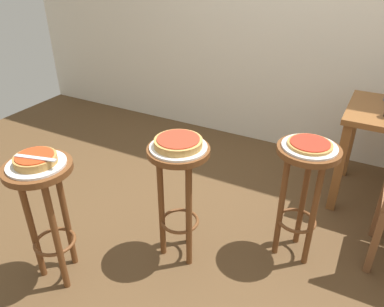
{
  "coord_description": "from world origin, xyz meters",
  "views": [
    {
      "loc": [
        0.71,
        -1.67,
        1.73
      ],
      "look_at": [
        -0.17,
        -0.04,
        0.68
      ],
      "focal_mm": 35.05,
      "sensor_mm": 36.0,
      "label": 1
    }
  ],
  "objects_px": {
    "stool_middle": "(179,181)",
    "stool_leftside": "(304,181)",
    "serving_plate_leftside": "(310,147)",
    "serving_plate_foreground": "(36,164)",
    "serving_plate_middle": "(178,147)",
    "stool_foreground": "(45,200)",
    "pizza_middle": "(178,142)",
    "pizza_leftside": "(310,144)",
    "pizza_foreground": "(35,159)",
    "pizza_server_knife": "(35,158)"
  },
  "relations": [
    {
      "from": "pizza_middle",
      "to": "stool_middle",
      "type": "bearing_deg",
      "value": 180.0
    },
    {
      "from": "pizza_middle",
      "to": "pizza_leftside",
      "type": "xyz_separation_m",
      "value": [
        0.62,
        0.34,
        -0.01
      ]
    },
    {
      "from": "serving_plate_foreground",
      "to": "pizza_leftside",
      "type": "distance_m",
      "value": 1.43
    },
    {
      "from": "stool_middle",
      "to": "serving_plate_leftside",
      "type": "relative_size",
      "value": 2.52
    },
    {
      "from": "pizza_leftside",
      "to": "pizza_server_knife",
      "type": "bearing_deg",
      "value": -142.92
    },
    {
      "from": "stool_middle",
      "to": "pizza_server_knife",
      "type": "xyz_separation_m",
      "value": [
        -0.5,
        -0.51,
        0.28
      ]
    },
    {
      "from": "serving_plate_middle",
      "to": "pizza_leftside",
      "type": "xyz_separation_m",
      "value": [
        0.62,
        0.34,
        0.02
      ]
    },
    {
      "from": "serving_plate_middle",
      "to": "pizza_middle",
      "type": "xyz_separation_m",
      "value": [
        0.0,
        0.0,
        0.03
      ]
    },
    {
      "from": "serving_plate_middle",
      "to": "stool_leftside",
      "type": "height_order",
      "value": "serving_plate_middle"
    },
    {
      "from": "stool_foreground",
      "to": "stool_middle",
      "type": "relative_size",
      "value": 1.0
    },
    {
      "from": "stool_leftside",
      "to": "pizza_server_knife",
      "type": "relative_size",
      "value": 3.45
    },
    {
      "from": "serving_plate_leftside",
      "to": "pizza_server_knife",
      "type": "xyz_separation_m",
      "value": [
        -1.13,
        -0.85,
        0.06
      ]
    },
    {
      "from": "stool_middle",
      "to": "pizza_middle",
      "type": "relative_size",
      "value": 2.88
    },
    {
      "from": "stool_middle",
      "to": "stool_leftside",
      "type": "xyz_separation_m",
      "value": [
        0.62,
        0.34,
        0.0
      ]
    },
    {
      "from": "serving_plate_foreground",
      "to": "pizza_foreground",
      "type": "bearing_deg",
      "value": 90.0
    },
    {
      "from": "pizza_leftside",
      "to": "pizza_foreground",
      "type": "bearing_deg",
      "value": -144.29
    },
    {
      "from": "serving_plate_middle",
      "to": "stool_leftside",
      "type": "xyz_separation_m",
      "value": [
        0.62,
        0.34,
        -0.22
      ]
    },
    {
      "from": "serving_plate_foreground",
      "to": "pizza_middle",
      "type": "height_order",
      "value": "pizza_middle"
    },
    {
      "from": "serving_plate_middle",
      "to": "stool_leftside",
      "type": "distance_m",
      "value": 0.75
    },
    {
      "from": "stool_foreground",
      "to": "pizza_middle",
      "type": "distance_m",
      "value": 0.77
    },
    {
      "from": "stool_middle",
      "to": "pizza_leftside",
      "type": "distance_m",
      "value": 0.75
    },
    {
      "from": "stool_foreground",
      "to": "serving_plate_foreground",
      "type": "bearing_deg",
      "value": 0.0
    },
    {
      "from": "serving_plate_leftside",
      "to": "serving_plate_middle",
      "type": "bearing_deg",
      "value": -151.37
    },
    {
      "from": "stool_middle",
      "to": "pizza_foreground",
      "type": "bearing_deg",
      "value": -137.35
    },
    {
      "from": "stool_leftside",
      "to": "serving_plate_leftside",
      "type": "height_order",
      "value": "serving_plate_leftside"
    },
    {
      "from": "stool_leftside",
      "to": "pizza_server_knife",
      "type": "height_order",
      "value": "pizza_server_knife"
    },
    {
      "from": "pizza_server_knife",
      "to": "stool_foreground",
      "type": "bearing_deg",
      "value": 131.53
    },
    {
      "from": "serving_plate_middle",
      "to": "pizza_server_knife",
      "type": "height_order",
      "value": "pizza_server_knife"
    },
    {
      "from": "stool_foreground",
      "to": "pizza_foreground",
      "type": "bearing_deg",
      "value": 90.0
    },
    {
      "from": "stool_leftside",
      "to": "stool_middle",
      "type": "bearing_deg",
      "value": -151.37
    },
    {
      "from": "stool_foreground",
      "to": "pizza_middle",
      "type": "bearing_deg",
      "value": 42.65
    },
    {
      "from": "serving_plate_foreground",
      "to": "pizza_leftside",
      "type": "xyz_separation_m",
      "value": [
        1.16,
        0.83,
        0.02
      ]
    },
    {
      "from": "pizza_foreground",
      "to": "pizza_server_knife",
      "type": "relative_size",
      "value": 0.96
    },
    {
      "from": "stool_leftside",
      "to": "pizza_leftside",
      "type": "height_order",
      "value": "pizza_leftside"
    },
    {
      "from": "stool_foreground",
      "to": "stool_leftside",
      "type": "bearing_deg",
      "value": 35.71
    },
    {
      "from": "serving_plate_foreground",
      "to": "serving_plate_leftside",
      "type": "bearing_deg",
      "value": 35.71
    },
    {
      "from": "pizza_middle",
      "to": "pizza_leftside",
      "type": "height_order",
      "value": "pizza_middle"
    },
    {
      "from": "pizza_foreground",
      "to": "stool_middle",
      "type": "distance_m",
      "value": 0.77
    },
    {
      "from": "pizza_server_knife",
      "to": "serving_plate_middle",
      "type": "bearing_deg",
      "value": 30.66
    },
    {
      "from": "serving_plate_foreground",
      "to": "serving_plate_leftside",
      "type": "relative_size",
      "value": 0.97
    },
    {
      "from": "pizza_foreground",
      "to": "pizza_middle",
      "type": "distance_m",
      "value": 0.73
    },
    {
      "from": "pizza_server_knife",
      "to": "pizza_leftside",
      "type": "bearing_deg",
      "value": 22.29
    },
    {
      "from": "stool_middle",
      "to": "stool_leftside",
      "type": "relative_size",
      "value": 1.0
    },
    {
      "from": "stool_leftside",
      "to": "serving_plate_leftside",
      "type": "distance_m",
      "value": 0.22
    },
    {
      "from": "serving_plate_foreground",
      "to": "stool_middle",
      "type": "xyz_separation_m",
      "value": [
        0.53,
        0.49,
        -0.22
      ]
    },
    {
      "from": "pizza_middle",
      "to": "pizza_foreground",
      "type": "bearing_deg",
      "value": -137.35
    },
    {
      "from": "serving_plate_foreground",
      "to": "stool_leftside",
      "type": "xyz_separation_m",
      "value": [
        1.16,
        0.83,
        -0.22
      ]
    },
    {
      "from": "stool_foreground",
      "to": "pizza_leftside",
      "type": "height_order",
      "value": "pizza_leftside"
    },
    {
      "from": "stool_leftside",
      "to": "pizza_leftside",
      "type": "distance_m",
      "value": 0.24
    },
    {
      "from": "stool_leftside",
      "to": "pizza_server_knife",
      "type": "distance_m",
      "value": 1.44
    }
  ]
}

